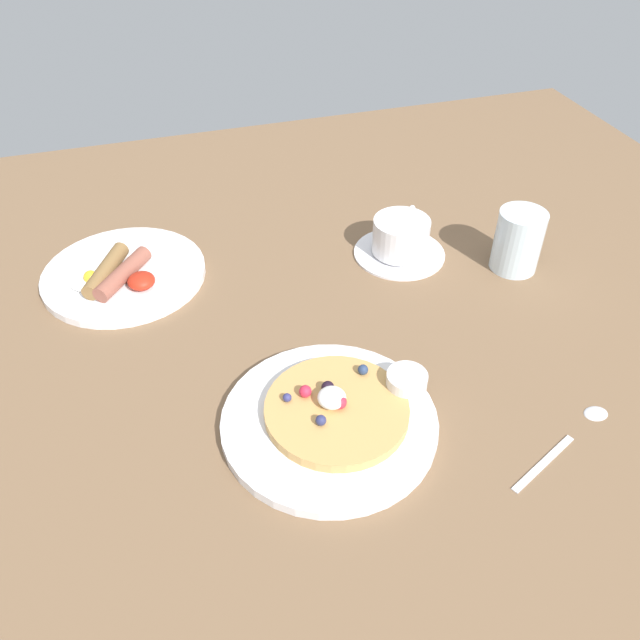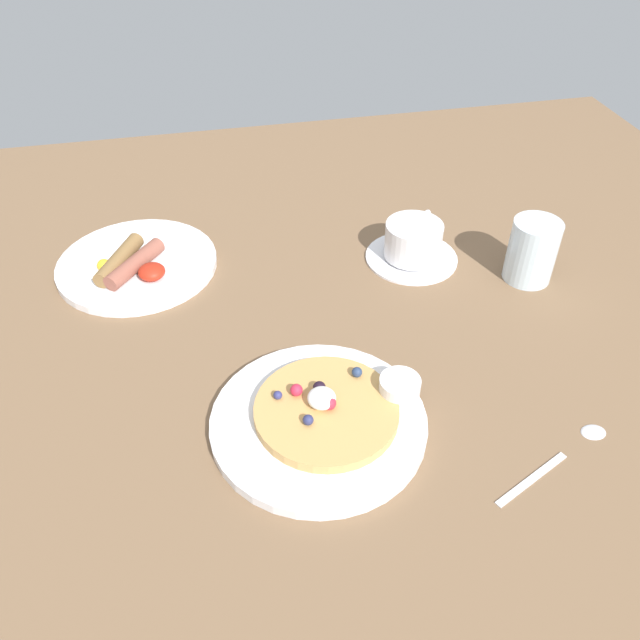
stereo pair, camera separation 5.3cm
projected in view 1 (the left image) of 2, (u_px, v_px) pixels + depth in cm
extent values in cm
cube|color=brown|center=(277.00, 359.00, 82.21)|extent=(166.64, 135.21, 3.00)
cylinder|color=white|center=(329.00, 422.00, 71.46)|extent=(24.14, 24.14, 1.27)
cylinder|color=tan|center=(337.00, 410.00, 71.12)|extent=(16.13, 16.13, 1.27)
sphere|color=black|center=(328.00, 387.00, 71.86)|extent=(1.47, 1.47, 1.47)
sphere|color=red|center=(336.00, 402.00, 70.10)|extent=(1.53, 1.53, 1.53)
sphere|color=navy|center=(287.00, 398.00, 71.00)|extent=(1.00, 1.00, 1.00)
sphere|color=red|center=(340.00, 402.00, 70.09)|extent=(1.60, 1.60, 1.60)
sphere|color=navy|center=(363.00, 370.00, 74.16)|extent=(1.23, 1.23, 1.23)
sphere|color=black|center=(336.00, 394.00, 70.99)|extent=(1.58, 1.58, 1.58)
sphere|color=navy|center=(321.00, 420.00, 68.38)|extent=(1.19, 1.19, 1.19)
sphere|color=red|center=(305.00, 391.00, 71.44)|extent=(1.42, 1.42, 1.42)
ellipsoid|color=white|center=(332.00, 398.00, 70.38)|extent=(3.18, 3.18, 1.91)
cylinder|color=white|center=(406.00, 383.00, 73.26)|extent=(4.70, 4.70, 2.70)
cylinder|color=brown|center=(407.00, 380.00, 72.91)|extent=(3.86, 3.86, 0.32)
cylinder|color=white|center=(124.00, 274.00, 92.68)|extent=(23.21, 23.21, 1.17)
cylinder|color=brown|center=(123.00, 274.00, 89.79)|extent=(8.56, 9.99, 2.34)
cylinder|color=brown|center=(106.00, 270.00, 90.38)|extent=(6.97, 10.76, 2.34)
ellipsoid|color=white|center=(92.00, 280.00, 90.06)|extent=(6.05, 5.15, 0.60)
sphere|color=yellow|center=(91.00, 277.00, 89.74)|extent=(2.00, 2.00, 2.00)
ellipsoid|color=#B02514|center=(141.00, 281.00, 88.72)|extent=(3.79, 3.79, 2.08)
cylinder|color=white|center=(399.00, 252.00, 97.27)|extent=(13.76, 13.76, 0.73)
cylinder|color=white|center=(401.00, 236.00, 95.34)|extent=(8.44, 8.44, 5.21)
torus|color=white|center=(410.00, 217.00, 98.87)|extent=(2.95, 3.40, 3.72)
cylinder|color=brown|center=(402.00, 226.00, 94.26)|extent=(7.17, 7.17, 0.42)
cube|color=silver|center=(544.00, 463.00, 67.81)|extent=(9.86, 5.08, 0.30)
ellipsoid|color=silver|center=(596.00, 412.00, 73.02)|extent=(2.86, 2.20, 0.60)
cylinder|color=silver|center=(518.00, 241.00, 92.10)|extent=(6.80, 6.80, 9.13)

